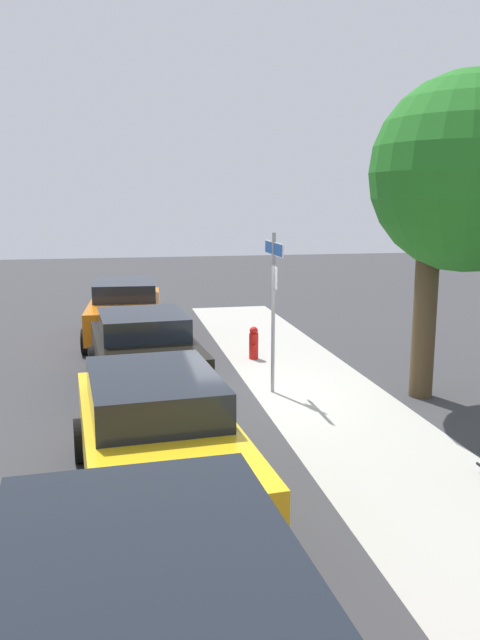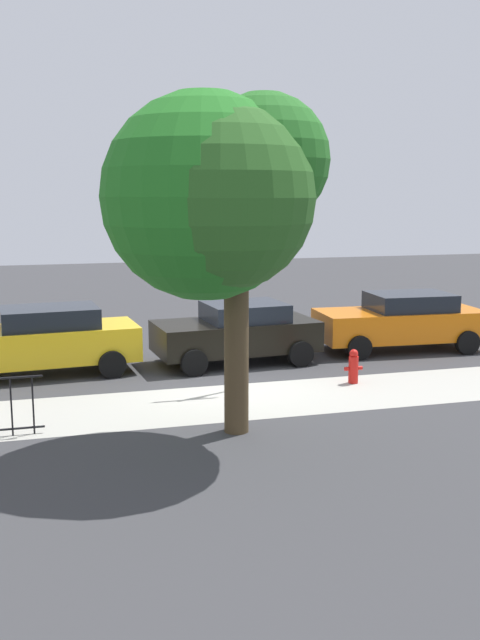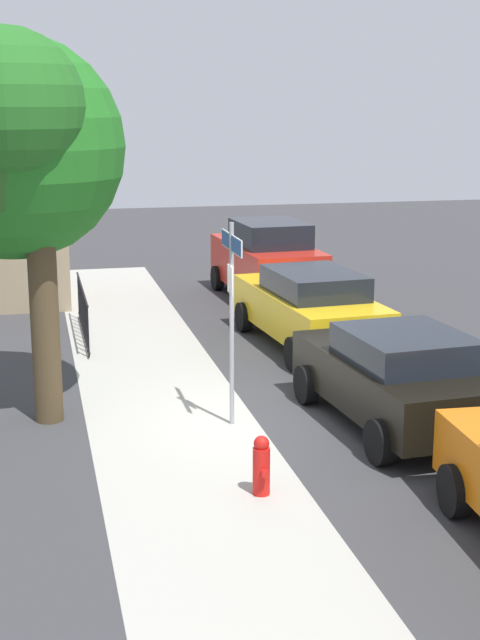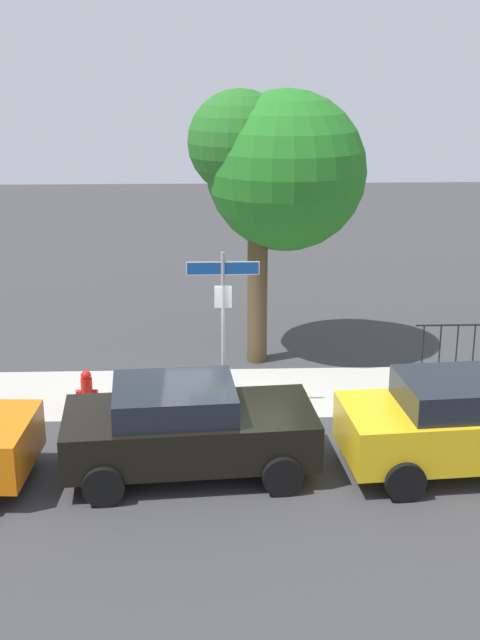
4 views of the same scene
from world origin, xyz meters
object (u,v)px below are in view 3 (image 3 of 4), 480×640
(shade_tree, at_px, (4,144))
(street_sign, at_px, (232,286))
(fire_hydrant, at_px, (261,466))
(car_yellow, at_px, (310,307))
(car_red, at_px, (267,260))
(car_black, at_px, (398,376))
(utility_shed, at_px, (10,242))

(shade_tree, bearing_deg, street_sign, -110.74)
(street_sign, bearing_deg, fire_hydrant, 175.69)
(street_sign, distance_m, car_yellow, 5.02)
(shade_tree, xyz_separation_m, fire_hydrant, (-3.84, -2.99, -3.85))
(street_sign, height_order, car_yellow, street_sign)
(fire_hydrant, bearing_deg, car_red, -14.91)
(street_sign, height_order, fire_hydrant, street_sign)
(car_yellow, bearing_deg, car_black, 174.66)
(car_red, bearing_deg, fire_hydrant, 161.78)
(street_sign, relative_size, car_black, 0.75)
(shade_tree, relative_size, car_red, 1.33)
(car_red, height_order, utility_shed, utility_shed)
(shade_tree, distance_m, car_red, 10.21)
(car_red, bearing_deg, car_yellow, 172.69)
(fire_hydrant, bearing_deg, shade_tree, 37.93)
(shade_tree, bearing_deg, fire_hydrant, -142.07)
(fire_hydrant, bearing_deg, street_sign, -4.31)
(car_red, xyz_separation_m, fire_hydrant, (-11.41, 3.04, -0.61))
(car_black, bearing_deg, utility_shed, 24.71)
(street_sign, distance_m, car_black, 2.88)
(car_black, height_order, fire_hydrant, car_black)
(car_yellow, xyz_separation_m, fire_hydrant, (-6.77, 2.71, -0.44))
(car_black, xyz_separation_m, car_red, (9.42, -0.39, 0.20))
(car_yellow, relative_size, utility_shed, 1.52)
(street_sign, height_order, utility_shed, street_sign)
(car_black, bearing_deg, car_red, -6.92)
(car_red, bearing_deg, street_sign, 158.76)
(car_black, xyz_separation_m, fire_hydrant, (-1.99, 2.65, -0.41))
(street_sign, bearing_deg, shade_tree, 69.26)
(street_sign, bearing_deg, utility_shed, 19.13)
(car_red, relative_size, fire_hydrant, 5.67)
(car_red, height_order, fire_hydrant, car_red)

